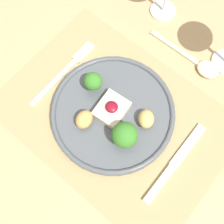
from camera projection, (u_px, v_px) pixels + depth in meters
The scene contains 7 objects.
ground_plane at pixel (113, 162), 1.31m from camera, with size 8.00×8.00×0.00m, color gray.
dining_table at pixel (115, 126), 0.67m from camera, with size 1.59×1.02×0.77m.
placemat at pixel (115, 116), 0.59m from camera, with size 0.49×0.35×0.00m, color #9E895B.
dinner_plate at pixel (112, 114), 0.57m from camera, with size 0.27×0.27×0.08m.
fork at pixel (67, 69), 0.62m from camera, with size 0.02×0.21×0.01m.
knife at pixel (171, 168), 0.54m from camera, with size 0.02×0.21×0.01m.
spoon at pixel (201, 65), 0.62m from camera, with size 0.19×0.04×0.02m.
Camera 1 is at (0.11, -0.14, 1.33)m, focal length 42.00 mm.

